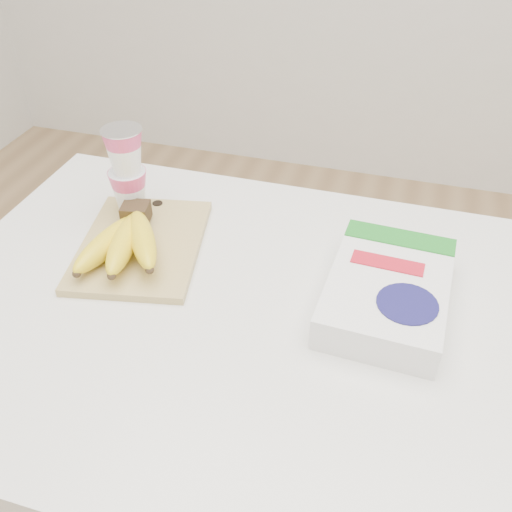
{
  "coord_description": "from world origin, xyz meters",
  "views": [
    {
      "loc": [
        0.15,
        -0.62,
        1.47
      ],
      "look_at": [
        -0.06,
        0.08,
        0.9
      ],
      "focal_mm": 40.0,
      "sensor_mm": 36.0,
      "label": 1
    }
  ],
  "objects_px": {
    "bananas": "(125,239)",
    "cereal_box": "(388,291)",
    "cutting_board": "(142,245)",
    "yogurt_stack": "(127,168)",
    "table": "(271,468)"
  },
  "relations": [
    {
      "from": "bananas",
      "to": "cutting_board",
      "type": "bearing_deg",
      "value": 72.98
    },
    {
      "from": "cutting_board",
      "to": "yogurt_stack",
      "type": "distance_m",
      "value": 0.14
    },
    {
      "from": "cereal_box",
      "to": "cutting_board",
      "type": "bearing_deg",
      "value": 179.52
    },
    {
      "from": "table",
      "to": "bananas",
      "type": "relative_size",
      "value": 5.27
    },
    {
      "from": "cutting_board",
      "to": "bananas",
      "type": "relative_size",
      "value": 1.3
    },
    {
      "from": "cereal_box",
      "to": "bananas",
      "type": "bearing_deg",
      "value": -176.14
    },
    {
      "from": "table",
      "to": "cereal_box",
      "type": "bearing_deg",
      "value": 23.64
    },
    {
      "from": "table",
      "to": "yogurt_stack",
      "type": "bearing_deg",
      "value": 151.0
    },
    {
      "from": "bananas",
      "to": "cereal_box",
      "type": "height_order",
      "value": "bananas"
    },
    {
      "from": "cutting_board",
      "to": "cereal_box",
      "type": "bearing_deg",
      "value": -14.39
    },
    {
      "from": "bananas",
      "to": "cereal_box",
      "type": "distance_m",
      "value": 0.44
    },
    {
      "from": "table",
      "to": "cutting_board",
      "type": "bearing_deg",
      "value": 160.56
    },
    {
      "from": "cutting_board",
      "to": "cereal_box",
      "type": "relative_size",
      "value": 1.04
    },
    {
      "from": "cutting_board",
      "to": "cereal_box",
      "type": "distance_m",
      "value": 0.43
    },
    {
      "from": "table",
      "to": "cutting_board",
      "type": "relative_size",
      "value": 4.04
    }
  ]
}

